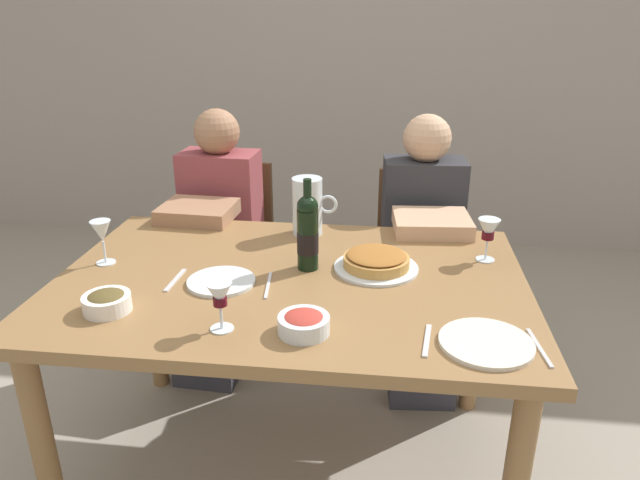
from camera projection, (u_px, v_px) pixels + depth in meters
name	position (u px, v px, depth m)	size (l,w,h in m)	color
ground_plane	(294.00, 463.00, 2.16)	(8.00, 8.00, 0.00)	gray
back_wall	(348.00, 33.00, 3.77)	(8.00, 0.10, 2.80)	#A3998E
dining_table	(291.00, 303.00, 1.91)	(1.50, 1.00, 0.76)	olive
wine_bottle	(308.00, 232.00, 1.90)	(0.07, 0.07, 0.31)	black
water_pitcher	(309.00, 210.00, 2.20)	(0.17, 0.11, 0.22)	silver
baked_tart	(376.00, 261.00, 1.93)	(0.28, 0.28, 0.06)	silver
salad_bowl	(304.00, 323.00, 1.55)	(0.14, 0.14, 0.06)	silver
olive_bowl	(107.00, 301.00, 1.66)	(0.14, 0.14, 0.06)	white
wine_glass_left_diner	(220.00, 297.00, 1.54)	(0.07, 0.07, 0.14)	silver
wine_glass_right_diner	(488.00, 231.00, 1.97)	(0.07, 0.07, 0.15)	silver
wine_glass_centre	(102.00, 233.00, 1.94)	(0.07, 0.07, 0.15)	silver
dinner_plate_left_setting	(221.00, 282.00, 1.84)	(0.21, 0.21, 0.01)	silver
dinner_plate_right_setting	(486.00, 343.00, 1.50)	(0.24, 0.24, 0.01)	silver
fork_left_setting	(175.00, 280.00, 1.86)	(0.16, 0.01, 0.01)	silver
knife_left_setting	(268.00, 285.00, 1.82)	(0.18, 0.01, 0.01)	silver
knife_right_setting	(539.00, 347.00, 1.49)	(0.18, 0.01, 0.01)	silver
spoon_right_setting	(427.00, 340.00, 1.52)	(0.16, 0.01, 0.01)	silver
chair_left	(232.00, 242.00, 2.86)	(0.42, 0.42, 0.87)	brown
diner_left	(215.00, 237.00, 2.60)	(0.35, 0.52, 1.16)	#8E3D42
chair_right	(416.00, 252.00, 2.74)	(0.43, 0.43, 0.87)	brown
diner_right	(423.00, 248.00, 2.47)	(0.36, 0.52, 1.16)	#2D2D33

